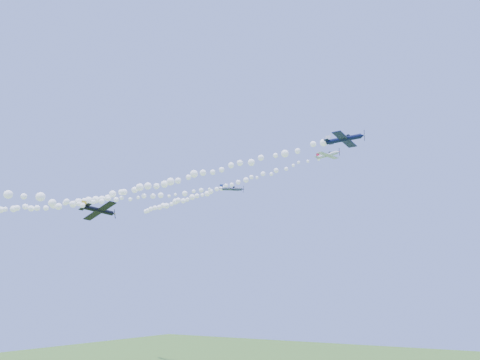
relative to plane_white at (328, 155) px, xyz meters
The scene contains 7 objects.
plane_white is the anchor object (origin of this frame).
smoke_trail_white 43.22m from the plane_white, 163.67° to the left, with size 79.25×24.94×2.85m, color white, non-canonical shape.
plane_navy 22.29m from the plane_white, 64.01° to the right, with size 7.47×7.91×2.62m.
smoke_trail_navy 37.91m from the plane_white, 155.50° to the right, with size 82.97×10.03×2.93m, color white, non-canonical shape.
plane_grey 24.05m from the plane_white, 161.15° to the right, with size 6.28×6.68×2.49m.
smoke_trail_grey 60.35m from the plane_white, 164.37° to the right, with size 68.19×18.28×2.94m, color white, non-canonical shape.
plane_black 52.40m from the plane_white, 123.05° to the right, with size 6.81×6.79×2.47m.
Camera 1 is at (46.42, -77.48, 21.17)m, focal length 30.00 mm.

